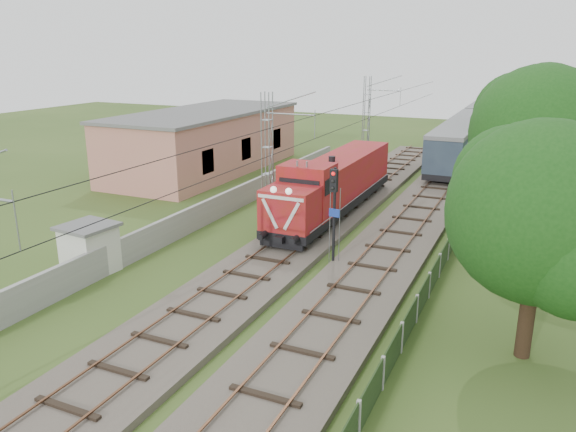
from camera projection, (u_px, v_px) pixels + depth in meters
The scene contains 15 objects.
ground at pixel (203, 316), 22.78m from camera, with size 140.00×140.00×0.00m, color #354D1D.
track_main at pixel (277, 256), 28.82m from camera, with size 4.20×70.00×0.45m.
track_side at pixel (426, 204), 38.16m from camera, with size 4.20×80.00×0.45m.
catenary at pixel (268, 160), 33.23m from camera, with size 3.31×70.00×8.00m.
boundary_wall at pixel (219, 207), 35.59m from camera, with size 0.25×40.00×1.50m, color #9E9E99.
station_building at pixel (206, 141), 48.87m from camera, with size 8.40×20.40×5.22m.
fence at pixel (416, 309), 22.04m from camera, with size 0.12×32.00×1.20m.
locomotive at pixel (334, 184), 35.56m from camera, with size 2.83×16.17×4.11m.
coach_rake at pixel (487, 113), 70.71m from camera, with size 2.95×65.77×3.41m.
signal_post at pixel (334, 200), 26.86m from camera, with size 0.55×0.43×5.01m.
relay_hut at pixel (90, 248), 26.83m from camera, with size 2.55×2.55×2.41m.
tree_a at pixel (543, 215), 18.29m from camera, with size 6.44×6.14×8.35m.
tree_b at pixel (542, 136), 28.79m from camera, with size 7.50×7.14×9.72m.
tree_c at pixel (547, 107), 44.81m from camera, with size 7.20×6.85×9.33m.
tree_d at pixel (546, 104), 48.10m from camera, with size 7.15×6.81×9.27m.
Camera 1 is at (11.71, -17.34, 10.47)m, focal length 35.00 mm.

